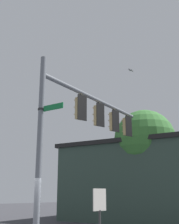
% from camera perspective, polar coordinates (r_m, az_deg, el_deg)
% --- Properties ---
extents(signal_pole, '(0.23, 0.23, 7.36)m').
position_cam_1_polar(signal_pole, '(11.24, -9.75, -6.64)').
color(signal_pole, slate).
rests_on(signal_pole, ground).
extents(mast_arm, '(7.98, 2.31, 0.20)m').
position_cam_1_polar(mast_arm, '(15.08, 1.50, 2.34)').
color(mast_arm, slate).
extents(traffic_light_nearest_pole, '(0.54, 0.49, 1.31)m').
position_cam_1_polar(traffic_light_nearest_pole, '(13.66, -1.96, 0.74)').
color(traffic_light_nearest_pole, black).
extents(traffic_light_mid_inner, '(0.54, 0.49, 1.31)m').
position_cam_1_polar(traffic_light_mid_inner, '(14.95, 1.65, -0.68)').
color(traffic_light_mid_inner, black).
extents(traffic_light_mid_outer, '(0.54, 0.49, 1.31)m').
position_cam_1_polar(traffic_light_mid_outer, '(16.30, 4.68, -1.87)').
color(traffic_light_mid_outer, black).
extents(traffic_light_arm_end, '(0.54, 0.49, 1.31)m').
position_cam_1_polar(traffic_light_arm_end, '(17.69, 7.23, -2.87)').
color(traffic_light_arm_end, black).
extents(street_name_sign, '(0.43, 1.19, 0.22)m').
position_cam_1_polar(street_name_sign, '(11.33, -8.23, 0.74)').
color(street_name_sign, '#147238').
extents(bird_flying, '(0.47, 0.30, 0.11)m').
position_cam_1_polar(bird_flying, '(21.24, 8.06, 8.12)').
color(bird_flying, gray).
extents(storefront_building, '(11.02, 14.25, 5.51)m').
position_cam_1_polar(storefront_building, '(22.26, 12.41, -13.07)').
color(storefront_building, '#33473D').
rests_on(storefront_building, ground).
extents(tree_by_storefront, '(4.29, 4.29, 7.65)m').
position_cam_1_polar(tree_by_storefront, '(20.88, 10.77, -5.53)').
color(tree_by_storefront, '#4C3823').
rests_on(tree_by_storefront, ground).
extents(historical_marker, '(0.60, 0.08, 2.13)m').
position_cam_1_polar(historical_marker, '(10.77, 2.01, -18.62)').
color(historical_marker, '#333333').
rests_on(historical_marker, ground).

